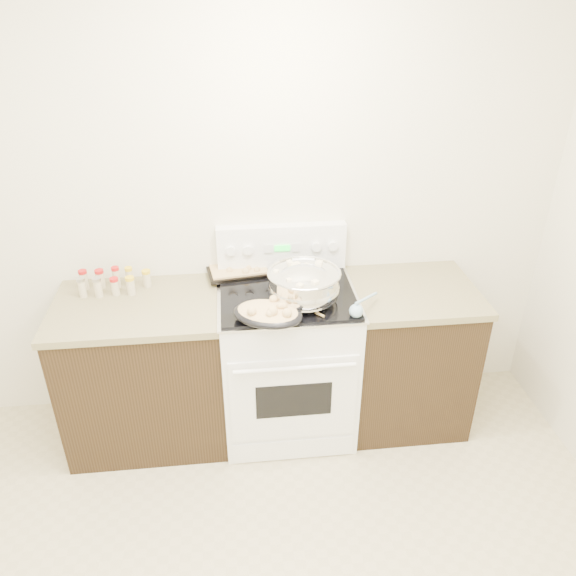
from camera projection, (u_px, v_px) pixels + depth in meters
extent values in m
cube|color=silver|center=(219.00, 204.00, 3.20)|extent=(4.00, 0.05, 2.70)
cube|color=black|center=(147.00, 373.00, 3.30)|extent=(0.90, 0.64, 0.88)
cube|color=brown|center=(137.00, 307.00, 3.08)|extent=(0.93, 0.67, 0.04)
cube|color=black|center=(405.00, 356.00, 3.45)|extent=(0.70, 0.64, 0.88)
cube|color=brown|center=(413.00, 291.00, 3.23)|extent=(0.73, 0.67, 0.04)
cube|color=white|center=(287.00, 362.00, 3.37)|extent=(0.76, 0.66, 0.92)
cube|color=white|center=(294.00, 400.00, 3.08)|extent=(0.70, 0.01, 0.55)
cube|color=black|center=(294.00, 401.00, 3.07)|extent=(0.42, 0.01, 0.22)
cylinder|color=white|center=(295.00, 368.00, 2.92)|extent=(0.65, 0.02, 0.02)
cube|color=white|center=(293.00, 449.00, 3.26)|extent=(0.70, 0.01, 0.14)
cube|color=silver|center=(287.00, 295.00, 3.14)|extent=(0.78, 0.68, 0.01)
cube|color=black|center=(287.00, 293.00, 3.13)|extent=(0.74, 0.64, 0.01)
cube|color=white|center=(282.00, 247.00, 3.32)|extent=(0.76, 0.07, 0.28)
cylinder|color=white|center=(231.00, 251.00, 3.24)|extent=(0.06, 0.02, 0.06)
cylinder|color=white|center=(248.00, 250.00, 3.25)|extent=(0.06, 0.02, 0.06)
cylinder|color=white|center=(316.00, 247.00, 3.29)|extent=(0.06, 0.02, 0.06)
cylinder|color=white|center=(333.00, 246.00, 3.30)|extent=(0.06, 0.02, 0.06)
cube|color=#19E533|center=(282.00, 248.00, 3.27)|extent=(0.09, 0.00, 0.04)
cube|color=silver|center=(269.00, 249.00, 3.26)|extent=(0.05, 0.00, 0.05)
cube|color=silver|center=(296.00, 248.00, 3.28)|extent=(0.05, 0.00, 0.05)
ellipsoid|color=silver|center=(304.00, 288.00, 3.01)|extent=(0.48, 0.48, 0.23)
cylinder|color=silver|center=(304.00, 300.00, 3.05)|extent=(0.21, 0.21, 0.01)
torus|color=silver|center=(304.00, 273.00, 2.97)|extent=(0.40, 0.40, 0.02)
cylinder|color=silver|center=(304.00, 284.00, 3.00)|extent=(0.37, 0.37, 0.13)
cylinder|color=olive|center=(304.00, 275.00, 2.97)|extent=(0.35, 0.35, 0.00)
cube|color=#FDEDBB|center=(297.00, 269.00, 3.01)|extent=(0.04, 0.04, 0.03)
cube|color=#FDEDBB|center=(289.00, 281.00, 2.90)|extent=(0.03, 0.03, 0.02)
cube|color=#FDEDBB|center=(317.00, 273.00, 2.98)|extent=(0.03, 0.03, 0.02)
cube|color=#FDEDBB|center=(312.00, 271.00, 3.00)|extent=(0.05, 0.05, 0.03)
cube|color=#FDEDBB|center=(317.00, 275.00, 2.96)|extent=(0.03, 0.03, 0.03)
cube|color=#FDEDBB|center=(306.00, 267.00, 3.04)|extent=(0.05, 0.05, 0.03)
cube|color=#FDEDBB|center=(317.00, 277.00, 2.94)|extent=(0.03, 0.03, 0.03)
cube|color=#FDEDBB|center=(300.00, 286.00, 2.85)|extent=(0.04, 0.04, 0.03)
cube|color=#FDEDBB|center=(290.00, 263.00, 3.08)|extent=(0.04, 0.04, 0.03)
cube|color=#FDEDBB|center=(294.00, 267.00, 3.04)|extent=(0.04, 0.04, 0.03)
cube|color=#FDEDBB|center=(319.00, 264.00, 3.07)|extent=(0.05, 0.05, 0.03)
cube|color=#FDEDBB|center=(315.00, 283.00, 2.88)|extent=(0.04, 0.04, 0.03)
cube|color=#FDEDBB|center=(290.00, 264.00, 3.07)|extent=(0.04, 0.04, 0.03)
cube|color=#FDEDBB|center=(308.00, 269.00, 3.02)|extent=(0.04, 0.04, 0.02)
cube|color=#FDEDBB|center=(305.00, 274.00, 2.97)|extent=(0.04, 0.04, 0.03)
cube|color=#FDEDBB|center=(297.00, 265.00, 3.06)|extent=(0.04, 0.04, 0.03)
cube|color=#FDEDBB|center=(276.00, 272.00, 2.99)|extent=(0.03, 0.03, 0.02)
ellipsoid|color=black|center=(268.00, 314.00, 2.85)|extent=(0.44, 0.38, 0.08)
ellipsoid|color=#DBB375|center=(268.00, 312.00, 2.85)|extent=(0.39, 0.34, 0.06)
sphere|color=#DBB375|center=(284.00, 306.00, 2.83)|extent=(0.04, 0.04, 0.04)
sphere|color=#DBB375|center=(280.00, 306.00, 2.83)|extent=(0.04, 0.04, 0.04)
sphere|color=#DBB375|center=(273.00, 299.00, 2.90)|extent=(0.04, 0.04, 0.04)
sphere|color=#DBB375|center=(287.00, 298.00, 2.91)|extent=(0.04, 0.04, 0.04)
sphere|color=#DBB375|center=(252.00, 311.00, 2.79)|extent=(0.05, 0.05, 0.05)
sphere|color=#DBB375|center=(287.00, 313.00, 2.78)|extent=(0.05, 0.05, 0.05)
sphere|color=#DBB375|center=(270.00, 314.00, 2.78)|extent=(0.04, 0.04, 0.04)
sphere|color=#DBB375|center=(272.00, 311.00, 2.78)|extent=(0.05, 0.05, 0.05)
cube|color=black|center=(238.00, 270.00, 3.34)|extent=(0.40, 0.30, 0.02)
cube|color=#DBB375|center=(238.00, 268.00, 3.34)|extent=(0.35, 0.26, 0.02)
sphere|color=#DBB375|center=(249.00, 268.00, 3.31)|extent=(0.03, 0.03, 0.03)
sphere|color=#DBB375|center=(237.00, 264.00, 3.36)|extent=(0.03, 0.03, 0.03)
sphere|color=#DBB375|center=(240.00, 265.00, 3.35)|extent=(0.04, 0.04, 0.04)
sphere|color=#DBB375|center=(257.00, 270.00, 3.29)|extent=(0.04, 0.04, 0.04)
sphere|color=#DBB375|center=(246.00, 271.00, 3.27)|extent=(0.04, 0.04, 0.04)
sphere|color=#DBB375|center=(246.00, 264.00, 3.36)|extent=(0.04, 0.04, 0.04)
sphere|color=#DBB375|center=(258.00, 261.00, 3.39)|extent=(0.03, 0.03, 0.03)
sphere|color=#DBB375|center=(257.00, 263.00, 3.37)|extent=(0.03, 0.03, 0.03)
sphere|color=#DBB375|center=(229.00, 270.00, 3.29)|extent=(0.04, 0.04, 0.04)
sphere|color=#DBB375|center=(236.00, 266.00, 3.34)|extent=(0.05, 0.05, 0.05)
cylinder|color=#A9874D|center=(306.00, 308.00, 2.96)|extent=(0.17, 0.19, 0.01)
sphere|color=#A9874D|center=(295.00, 317.00, 2.88)|extent=(0.04, 0.04, 0.04)
sphere|color=#82A9C2|center=(356.00, 311.00, 2.90)|extent=(0.07, 0.07, 0.07)
cylinder|color=#82A9C2|center=(366.00, 298.00, 2.97)|extent=(0.17, 0.19, 0.07)
cylinder|color=#BFB28C|center=(84.00, 281.00, 3.19)|extent=(0.04, 0.04, 0.10)
cylinder|color=#B21414|center=(82.00, 272.00, 3.16)|extent=(0.05, 0.05, 0.02)
cylinder|color=#BFB28C|center=(101.00, 280.00, 3.20)|extent=(0.05, 0.05, 0.09)
cylinder|color=#B21414|center=(99.00, 271.00, 3.18)|extent=(0.05, 0.05, 0.02)
cylinder|color=#BFB28C|center=(117.00, 279.00, 3.20)|extent=(0.04, 0.04, 0.11)
cylinder|color=#B21414|center=(115.00, 269.00, 3.17)|extent=(0.04, 0.04, 0.02)
cylinder|color=#BFB28C|center=(130.00, 278.00, 3.22)|extent=(0.04, 0.04, 0.10)
cylinder|color=gold|center=(128.00, 269.00, 3.19)|extent=(0.04, 0.04, 0.02)
cylinder|color=#BFB28C|center=(147.00, 280.00, 3.22)|extent=(0.05, 0.05, 0.09)
cylinder|color=gold|center=(146.00, 272.00, 3.19)|extent=(0.05, 0.05, 0.02)
cylinder|color=#BFB28C|center=(82.00, 289.00, 3.11)|extent=(0.04, 0.04, 0.10)
cylinder|color=#B2B2B7|center=(80.00, 280.00, 3.08)|extent=(0.05, 0.05, 0.02)
cylinder|color=#BFB28C|center=(98.00, 289.00, 3.11)|extent=(0.05, 0.05, 0.10)
cylinder|color=#B2B2B7|center=(96.00, 279.00, 3.09)|extent=(0.05, 0.05, 0.02)
cylinder|color=#BFB28C|center=(115.00, 288.00, 3.14)|extent=(0.04, 0.04, 0.09)
cylinder|color=#B21414|center=(114.00, 279.00, 3.11)|extent=(0.05, 0.05, 0.02)
cylinder|color=#BFB28C|center=(131.00, 287.00, 3.14)|extent=(0.05, 0.05, 0.09)
cylinder|color=gold|center=(130.00, 279.00, 3.11)|extent=(0.05, 0.05, 0.02)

